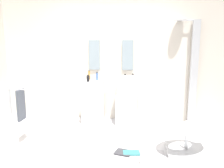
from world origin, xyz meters
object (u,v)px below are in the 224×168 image
object	(u,v)px
soap_bottle_clear	(125,78)
soap_bottle_white	(133,79)
pedestal_sink_left	(93,101)
soap_bottle_grey	(133,78)
coffee_mug	(143,160)
magazine_charcoal	(123,152)
towel_rack	(19,106)
magazine_teal	(131,153)
lounge_chair	(187,131)
soap_bottle_amber	(89,75)
soap_bottle_black	(88,78)
pedestal_sink_right	(126,102)
shower_column	(193,70)
soap_bottle_blue	(97,76)

from	to	relation	value
soap_bottle_clear	soap_bottle_white	bearing A→B (deg)	-47.00
pedestal_sink_left	soap_bottle_grey	world-z (taller)	soap_bottle_grey
coffee_mug	soap_bottle_white	bearing A→B (deg)	97.36
magazine_charcoal	coffee_mug	world-z (taller)	coffee_mug
pedestal_sink_left	towel_rack	size ratio (longest dim) A/B	1.01
magazine_teal	coffee_mug	bearing A→B (deg)	-68.49
lounge_chair	coffee_mug	size ratio (longest dim) A/B	10.27
towel_rack	soap_bottle_amber	bearing A→B (deg)	56.14
soap_bottle_black	magazine_charcoal	bearing A→B (deg)	-57.18
coffee_mug	soap_bottle_grey	xyz separation A→B (m)	(-0.21, 1.68, 0.87)
magazine_charcoal	soap_bottle_clear	world-z (taller)	soap_bottle_clear
pedestal_sink_right	shower_column	world-z (taller)	shower_column
lounge_chair	magazine_teal	size ratio (longest dim) A/B	4.49
shower_column	soap_bottle_blue	xyz separation A→B (m)	(-1.90, -0.12, -0.14)
pedestal_sink_right	towel_rack	world-z (taller)	pedestal_sink_right
pedestal_sink_left	soap_bottle_black	bearing A→B (deg)	-120.68
lounge_chair	soap_bottle_grey	world-z (taller)	soap_bottle_grey
pedestal_sink_right	shower_column	bearing A→B (deg)	8.10
shower_column	lounge_chair	world-z (taller)	shower_column
pedestal_sink_right	lounge_chair	xyz separation A→B (m)	(0.97, -1.18, -0.09)
shower_column	soap_bottle_grey	xyz separation A→B (m)	(-1.18, -0.12, -0.15)
towel_rack	soap_bottle_black	bearing A→B (deg)	50.34
shower_column	soap_bottle_grey	world-z (taller)	shower_column
magazine_charcoal	soap_bottle_clear	size ratio (longest dim) A/B	1.87
pedestal_sink_right	soap_bottle_grey	bearing A→B (deg)	30.16
pedestal_sink_left	soap_bottle_blue	xyz separation A→B (m)	(0.08, 0.06, 0.50)
coffee_mug	soap_bottle_white	world-z (taller)	soap_bottle_white
towel_rack	soap_bottle_amber	size ratio (longest dim) A/B	4.79
magazine_teal	soap_bottle_amber	distance (m)	1.96
soap_bottle_blue	soap_bottle_clear	size ratio (longest dim) A/B	1.34
pedestal_sink_left	soap_bottle_amber	size ratio (longest dim) A/B	4.83
shower_column	magazine_charcoal	xyz separation A→B (m)	(-1.25, -1.52, -1.06)
pedestal_sink_left	magazine_charcoal	bearing A→B (deg)	-61.32
pedestal_sink_left	pedestal_sink_right	xyz separation A→B (m)	(0.69, 0.00, 0.00)
magazine_teal	pedestal_sink_right	bearing A→B (deg)	88.12
shower_column	soap_bottle_clear	world-z (taller)	shower_column
shower_column	soap_bottle_blue	distance (m)	1.90
shower_column	soap_bottle_white	bearing A→B (deg)	-168.31
towel_rack	magazine_charcoal	xyz separation A→B (m)	(1.67, -0.16, -0.61)
coffee_mug	lounge_chair	bearing A→B (deg)	34.01
magazine_charcoal	soap_bottle_clear	bearing A→B (deg)	107.64
magazine_teal	soap_bottle_clear	world-z (taller)	soap_bottle_clear
soap_bottle_black	soap_bottle_amber	distance (m)	0.21
pedestal_sink_left	soap_bottle_blue	bearing A→B (deg)	36.17
pedestal_sink_left	pedestal_sink_right	size ratio (longest dim) A/B	1.00
magazine_charcoal	coffee_mug	xyz separation A→B (m)	(0.29, -0.28, 0.04)
lounge_chair	soap_bottle_clear	world-z (taller)	soap_bottle_clear
shower_column	magazine_teal	bearing A→B (deg)	-126.65
magazine_charcoal	soap_bottle_white	size ratio (longest dim) A/B	1.55
pedestal_sink_right	pedestal_sink_left	bearing A→B (deg)	180.00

